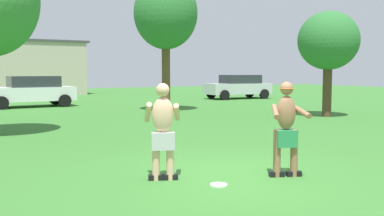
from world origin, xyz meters
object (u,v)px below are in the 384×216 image
at_px(player_in_gray, 163,129).
at_px(frisbee, 219,185).
at_px(player_with_cap, 286,125).
at_px(tree_behind_players, 166,14).
at_px(tree_right_field, 328,41).
at_px(car_white_far_end, 31,91).
at_px(car_silver_near_post, 238,86).

distance_m(player_in_gray, frisbee, 1.30).
height_order(player_with_cap, player_in_gray, player_with_cap).
xyz_separation_m(player_with_cap, tree_behind_players, (3.85, 12.35, 3.49)).
bearing_deg(tree_right_field, frisbee, -144.87).
relative_size(player_with_cap, frisbee, 5.83).
bearing_deg(player_with_cap, car_white_far_end, 93.50).
distance_m(car_white_far_end, tree_right_field, 14.65).
distance_m(tree_right_field, tree_behind_players, 7.21).
distance_m(player_in_gray, tree_behind_players, 13.35).
bearing_deg(car_silver_near_post, tree_behind_players, -145.05).
bearing_deg(tree_behind_players, car_silver_near_post, 34.95).
bearing_deg(car_silver_near_post, player_with_cap, -123.74).
bearing_deg(tree_behind_players, car_white_far_end, 131.83).
relative_size(player_in_gray, car_white_far_end, 0.37).
xyz_separation_m(player_in_gray, tree_behind_players, (5.80, 11.49, 3.53)).
relative_size(player_in_gray, tree_right_field, 0.39).
relative_size(player_in_gray, tree_behind_players, 0.27).
bearing_deg(player_in_gray, player_with_cap, -23.70).
bearing_deg(player_with_cap, car_silver_near_post, 56.26).
height_order(player_with_cap, car_white_far_end, player_with_cap).
xyz_separation_m(player_in_gray, tree_right_field, (10.31, 6.04, 2.15)).
relative_size(frisbee, car_silver_near_post, 0.06).
bearing_deg(tree_behind_players, player_in_gray, -116.78).
xyz_separation_m(frisbee, car_white_far_end, (0.25, 17.81, 0.81)).
distance_m(player_with_cap, player_in_gray, 2.13).
distance_m(player_with_cap, tree_behind_players, 13.40).
distance_m(car_silver_near_post, tree_behind_players, 10.68).
distance_m(car_white_far_end, tree_behind_players, 8.23).
bearing_deg(car_silver_near_post, car_white_far_end, -178.97).
bearing_deg(car_silver_near_post, tree_right_field, -108.44).
distance_m(player_with_cap, car_silver_near_post, 21.78).
distance_m(player_with_cap, tree_right_field, 11.04).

